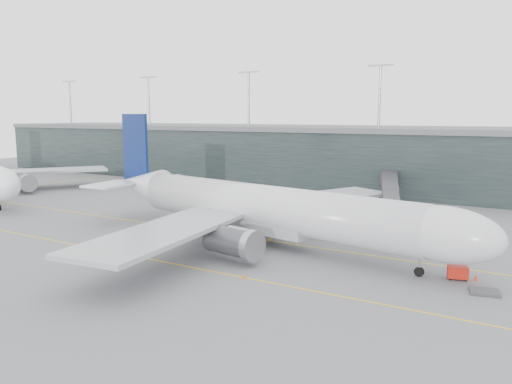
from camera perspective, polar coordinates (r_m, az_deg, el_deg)
The scene contains 17 objects.
ground at distance 78.80m, azimuth -0.47°, elevation -4.47°, with size 320.00×320.00×0.00m, color #535357.
taxiline_a at distance 75.50m, azimuth -2.05°, elevation -5.06°, with size 160.00×0.25×0.02m, color yellow.
taxiline_b at distance 63.12m, azimuth -10.01°, elevation -7.97°, with size 160.00×0.25×0.02m, color yellow.
taxiline_lead_main at distance 94.13m, azimuth 8.48°, elevation -2.37°, with size 0.25×60.00×0.02m, color yellow.
taxiline_lead_adj at distance 144.29m, azimuth -22.37°, elevation 0.92°, with size 0.25×60.00×0.02m, color yellow.
terminal at distance 130.26m, azimuth 12.89°, elevation 3.96°, with size 240.00×36.00×29.00m.
main_aircraft at distance 69.96m, azimuth 1.06°, elevation -1.87°, with size 65.08×60.48×18.29m.
jet_bridge at distance 91.71m, azimuth 16.18°, elevation 0.11°, with size 14.76×44.63×6.40m.
gse_cart at distance 60.28m, azimuth 22.07°, elevation -8.49°, with size 2.45×1.91×1.47m.
baggage_dolly at distance 57.04m, azimuth 24.67°, elevation -10.32°, with size 2.85×2.28×0.29m, color #37373C.
uld_a at distance 89.67m, azimuth -0.36°, elevation -2.25°, with size 2.26×2.01×1.72m.
uld_b at distance 90.11m, azimuth 1.03°, elevation -2.16°, with size 2.42×2.17×1.83m.
uld_c at distance 88.42m, azimuth 3.46°, elevation -2.39°, with size 2.39×2.14×1.81m.
cone_nose at distance 60.78m, azimuth 23.83°, elevation -8.93°, with size 0.43×0.43×0.69m, color red.
cone_wing_stbd at distance 56.34m, azimuth -1.44°, elevation -9.55°, with size 0.42×0.42×0.67m, color #DE5A0C.
cone_wing_port at distance 85.18m, azimuth 7.63°, elevation -3.29°, with size 0.46×0.46×0.73m, color orange.
cone_tail at distance 76.04m, azimuth -11.14°, elevation -4.85°, with size 0.45×0.45×0.72m, color red.
Camera 1 is at (39.74, -65.61, 18.03)m, focal length 35.00 mm.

